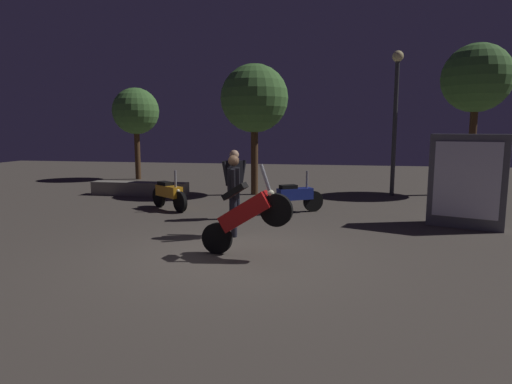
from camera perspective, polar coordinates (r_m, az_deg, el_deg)
The scene contains 12 objects.
ground_plane at distance 7.75m, azimuth -3.29°, elevation -8.33°, with size 40.00×40.00×0.00m, color #4C443D.
motorcycle_red_foreground at distance 7.50m, azimuth -1.38°, elevation -3.01°, with size 1.65×0.45×1.63m.
motorcycle_blue_parked_left at distance 11.53m, azimuth 5.12°, elevation -0.61°, with size 1.46×0.96×1.11m.
motorcycle_orange_parked_right at distance 12.23m, azimuth -11.36°, elevation -0.23°, with size 1.38×1.08×1.11m.
person_rider_beside at distance 8.92m, azimuth -2.94°, elevation 0.50°, with size 0.30×0.67×1.69m.
person_bystander_far at distance 10.66m, azimuth -2.86°, elevation 1.85°, with size 0.56×0.50×1.71m.
streetlamp_near at distance 15.16m, azimuth 17.86°, elevation 10.92°, with size 0.36×0.36×4.71m.
tree_left_bg at distance 16.44m, azimuth 26.97°, elevation 13.07°, with size 2.24×2.24×4.99m.
tree_center_bg at distance 19.94m, azimuth -15.49°, elevation 10.11°, with size 2.01×2.01×3.99m.
tree_right_bg at distance 14.68m, azimuth -0.21°, elevation 12.09°, with size 2.24×2.24×4.34m.
kiosk_billboard at distance 10.85m, azimuth 26.00°, elevation 1.30°, with size 1.67×1.03×2.10m.
planter_wall_low at distance 15.09m, azimuth -14.99°, elevation 0.42°, with size 3.30×0.50×0.45m.
Camera 1 is at (1.74, -7.22, 2.21)m, focal length 30.48 mm.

